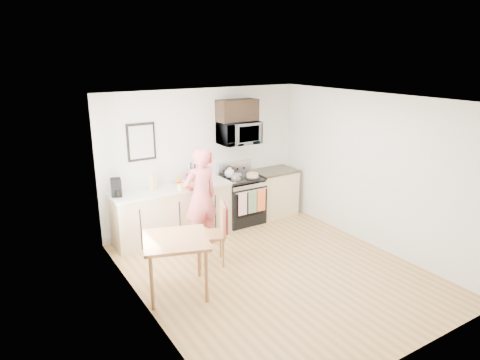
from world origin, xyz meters
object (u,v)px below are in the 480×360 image
microwave (239,133)px  cake (252,176)px  person (201,197)px  dining_table (176,245)px  chair (219,225)px  range (241,201)px

microwave → cake: bearing=-62.4°
person → dining_table: (-0.98, -1.20, -0.15)m
microwave → cake: size_ratio=2.77×
microwave → person: bearing=-151.1°
person → dining_table: size_ratio=1.84×
chair → dining_table: bearing=-131.6°
person → dining_table: person is taller
microwave → chair: (-1.20, -1.38, -1.12)m
range → person: 1.33m
range → cake: 0.58m
range → microwave: (-0.00, 0.10, 1.32)m
range → microwave: bearing=90.1°
range → person: person is taller
person → cake: (1.29, 0.36, 0.10)m
range → dining_table: size_ratio=1.23×
range → cake: range is taller
cake → range: bearing=130.3°
person → cake: bearing=-169.7°
dining_table → range: bearing=39.0°
person → cake: 1.34m
chair → cake: 1.78m
microwave → dining_table: 2.99m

